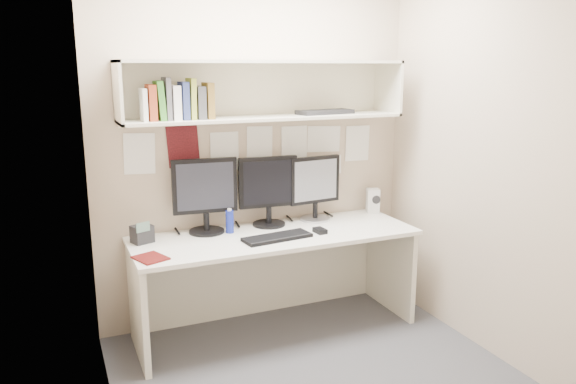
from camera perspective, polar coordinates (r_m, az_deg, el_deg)
name	(u,v)px	position (r m, az deg, el deg)	size (l,w,h in m)	color
floor	(314,372)	(3.71, 2.68, -17.82)	(2.40, 2.00, 0.01)	#434348
wall_back	(257,147)	(4.16, -3.19, 4.63)	(2.40, 0.02, 2.60)	#B8A48D
wall_front	(422,208)	(2.41, 13.45, -1.63)	(2.40, 0.02, 2.60)	#B8A48D
wall_left	(99,186)	(2.93, -18.64, 0.57)	(0.02, 2.00, 2.60)	#B8A48D
wall_right	(480,156)	(3.92, 18.89, 3.47)	(0.02, 2.00, 2.60)	#B8A48D
desk	(275,282)	(4.08, -1.30, -9.11)	(2.00, 0.70, 0.73)	white
overhead_hutch	(263,90)	(3.99, -2.55, 10.35)	(2.00, 0.38, 0.40)	silver
pinned_papers	(257,153)	(4.16, -3.15, 3.93)	(1.92, 0.01, 0.48)	white
monitor_left	(205,193)	(3.96, -8.42, -0.14)	(0.45, 0.25, 0.53)	black
monitor_center	(268,189)	(4.10, -2.02, 0.34)	(0.44, 0.24, 0.51)	black
monitor_right	(315,186)	(4.25, 2.75, 0.63)	(0.42, 0.23, 0.49)	#A5A5AA
keyboard	(277,237)	(3.83, -1.11, -4.63)	(0.48, 0.17, 0.02)	black
mouse	(320,231)	(3.97, 3.27, -3.94)	(0.07, 0.11, 0.03)	black
speaker	(373,201)	(4.55, 8.62, -0.87)	(0.12, 0.13, 0.19)	silver
blue_bottle	(230,221)	(3.97, -5.94, -2.98)	(0.06, 0.06, 0.18)	navy
maroon_notebook	(151,258)	(3.55, -13.79, -6.53)	(0.16, 0.20, 0.01)	#510F0D
desk_phone	(142,234)	(3.86, -14.60, -4.14)	(0.16, 0.15, 0.15)	black
book_stack	(178,101)	(3.74, -11.15, 9.02)	(0.46, 0.17, 0.27)	white
hutch_tray	(325,112)	(4.13, 3.78, 8.12)	(0.42, 0.16, 0.03)	black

